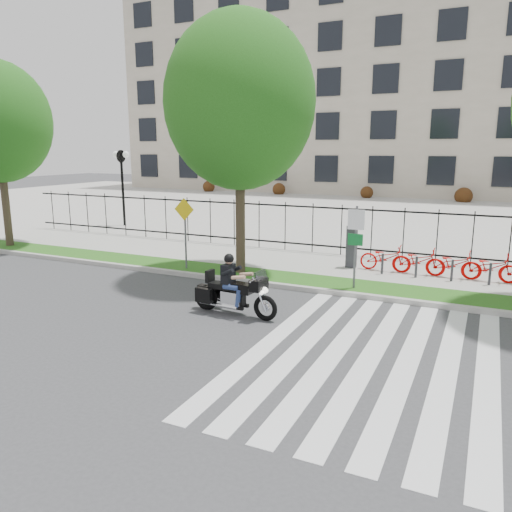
% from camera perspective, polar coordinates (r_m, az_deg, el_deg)
% --- Properties ---
extents(ground, '(120.00, 120.00, 0.00)m').
position_cam_1_polar(ground, '(12.59, -7.40, -7.91)').
color(ground, '#39393B').
rests_on(ground, ground).
extents(curb, '(60.00, 0.20, 0.15)m').
position_cam_1_polar(curb, '(16.00, 0.49, -3.15)').
color(curb, '#A4A19A').
rests_on(curb, ground).
extents(grass_verge, '(60.00, 1.50, 0.15)m').
position_cam_1_polar(grass_verge, '(16.75, 1.70, -2.45)').
color(grass_verge, '#1C5715').
rests_on(grass_verge, ground).
extents(sidewalk, '(60.00, 3.50, 0.15)m').
position_cam_1_polar(sidewalk, '(19.01, 4.71, -0.72)').
color(sidewalk, '#9C9A92').
rests_on(sidewalk, ground).
extents(plaza, '(80.00, 34.00, 0.10)m').
position_cam_1_polar(plaza, '(35.77, 14.67, 4.94)').
color(plaza, '#9C9A92').
rests_on(plaza, ground).
extents(crosswalk_stripes, '(5.70, 8.00, 0.01)m').
position_cam_1_polar(crosswalk_stripes, '(10.94, 14.92, -11.38)').
color(crosswalk_stripes, silver).
rests_on(crosswalk_stripes, ground).
extents(iron_fence, '(30.00, 0.06, 2.00)m').
position_cam_1_polar(iron_fence, '(20.43, 6.49, 3.21)').
color(iron_fence, black).
rests_on(iron_fence, sidewalk).
extents(office_building, '(60.00, 21.90, 20.15)m').
position_cam_1_polar(office_building, '(55.51, 19.28, 17.37)').
color(office_building, '#ABA08A').
rests_on(office_building, ground).
extents(lamp_post_left, '(1.06, 0.70, 4.25)m').
position_cam_1_polar(lamp_post_left, '(28.67, -15.10, 9.56)').
color(lamp_post_left, black).
rests_on(lamp_post_left, ground).
extents(street_tree_1, '(4.90, 4.90, 8.43)m').
position_cam_1_polar(street_tree_1, '(16.76, -1.89, 17.13)').
color(street_tree_1, '#36291D').
rests_on(street_tree_1, grass_verge).
extents(bike_share_station, '(9.94, 0.84, 1.50)m').
position_cam_1_polar(bike_share_station, '(17.53, 26.73, -1.31)').
color(bike_share_station, '#2D2D33').
rests_on(bike_share_station, sidewalk).
extents(sign_pole_regulatory, '(0.50, 0.09, 2.50)m').
position_cam_1_polar(sign_pole_regulatory, '(15.15, 11.32, 2.20)').
color(sign_pole_regulatory, '#59595B').
rests_on(sign_pole_regulatory, grass_verge).
extents(sign_pole_warning, '(0.78, 0.09, 2.49)m').
position_cam_1_polar(sign_pole_warning, '(17.56, -8.13, 3.66)').
color(sign_pole_warning, '#59595B').
rests_on(sign_pole_warning, grass_verge).
extents(motorcycle_rider, '(2.55, 0.80, 1.96)m').
position_cam_1_polar(motorcycle_rider, '(13.13, -2.55, -3.98)').
color(motorcycle_rider, black).
rests_on(motorcycle_rider, ground).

